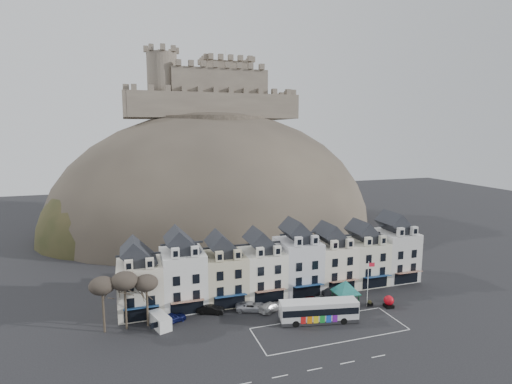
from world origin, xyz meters
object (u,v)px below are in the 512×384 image
red_buoy (389,301)px  white_van (160,321)px  bus (319,310)px  bus_shelter (346,287)px  car_black (211,309)px  car_white (272,307)px  flagpole (368,281)px  car_navy (172,318)px  car_charcoal (333,291)px  car_silver (252,306)px  car_maroon (313,300)px

red_buoy → white_van: bearing=172.4°
red_buoy → bus: bearing=-176.1°
bus_shelter → car_black: size_ratio=1.74×
car_white → bus: bearing=-160.5°
flagpole → car_white: (-15.53, 3.34, -3.66)m
bus → flagpole: bearing=24.1°
red_buoy → car_navy: size_ratio=0.45×
bus_shelter → red_buoy: (6.94, -1.91, -2.65)m
car_charcoal → bus_shelter: bearing=169.5°
car_navy → car_silver: (12.57, 0.11, -0.04)m
car_navy → car_maroon: bearing=-113.6°
car_silver → car_maroon: 10.50m
car_navy → red_buoy: bearing=-121.9°
car_silver → flagpole: bearing=-85.3°
bus → flagpole: flagpole is taller
red_buoy → white_van: red_buoy is taller
car_silver → car_white: 3.20m
bus → red_buoy: 13.19m
bus → car_maroon: bus is taller
flagpole → white_van: 33.28m
red_buoy → flagpole: 4.74m
white_van → car_white: (17.41, 0.00, -0.30)m
car_charcoal → car_black: bearing=89.5°
bus → car_navy: size_ratio=2.75×
flagpole → white_van: bearing=174.2°
car_silver → car_charcoal: car_charcoal is taller
bus → car_black: (-14.89, 7.75, -1.12)m
red_buoy → car_white: red_buoy is taller
car_white → red_buoy: bearing=-128.7°
car_navy → car_charcoal: car_charcoal is taller
red_buoy → car_charcoal: 9.51m
bus → bus_shelter: bus_shelter is taller
car_silver → car_maroon: bearing=-75.3°
car_black → bus: bearing=-94.8°
flagpole → car_white: flagpole is taller
flagpole → car_navy: flagpole is taller
bus_shelter → flagpole: flagpole is taller
bus_shelter → car_charcoal: bus_shelter is taller
bus_shelter → car_navy: bus_shelter is taller
bus_shelter → white_van: 29.30m
car_charcoal → red_buoy: bearing=-141.8°
car_black → red_buoy: bearing=-81.1°
flagpole → car_maroon: size_ratio=2.14×
bus_shelter → white_van: size_ratio=1.58×
car_maroon → car_navy: bearing=100.3°
car_white → white_van: bearing=65.8°
car_navy → car_black: 6.27m
car_navy → car_maroon: size_ratio=1.23×
bus → car_maroon: 6.55m
car_navy → car_white: size_ratio=0.92×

